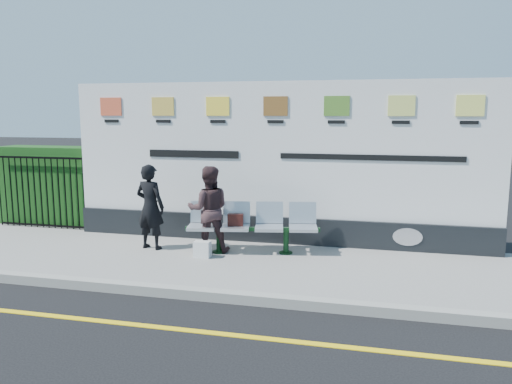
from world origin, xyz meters
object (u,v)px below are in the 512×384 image
(billboard, at_px, (276,174))
(woman_right, at_px, (209,209))
(bench, at_px, (252,239))
(woman_left, at_px, (150,207))

(billboard, relative_size, woman_right, 5.25)
(woman_right, bearing_deg, bench, 168.67)
(billboard, xyz_separation_m, woman_right, (-1.01, -0.95, -0.54))
(bench, bearing_deg, woman_left, 173.84)
(billboard, bearing_deg, woman_left, -154.58)
(woman_left, bearing_deg, woman_right, -167.52)
(bench, relative_size, woman_left, 1.47)
(bench, xyz_separation_m, woman_left, (-1.85, -0.15, 0.53))
(billboard, distance_m, woman_left, 2.38)
(billboard, height_order, woman_left, billboard)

